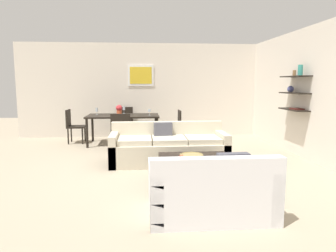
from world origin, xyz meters
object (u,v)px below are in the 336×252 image
at_px(sofa_beige, 168,148).
at_px(wine_glass_left_far, 97,110).
at_px(loveseat_white, 211,191).
at_px(dining_chair_head, 125,120).
at_px(dining_chair_foot, 121,130).
at_px(wine_glass_head, 124,108).
at_px(dining_table, 123,118).
at_px(apple_on_coffee_table, 182,158).
at_px(decorative_bowl, 192,157).
at_px(coffee_table, 196,170).
at_px(wine_glass_right_near, 150,111).
at_px(centerpiece_vase, 119,110).
at_px(dining_chair_left_far, 73,124).
at_px(dining_chair_right_near, 175,125).

bearing_deg(sofa_beige, wine_glass_left_far, 127.78).
bearing_deg(loveseat_white, dining_chair_head, 103.25).
distance_m(loveseat_white, dining_chair_foot, 3.87).
distance_m(sofa_beige, dining_chair_head, 3.11).
relative_size(dining_chair_foot, wine_glass_head, 4.58).
xyz_separation_m(dining_table, dining_chair_head, (0.00, 0.90, -0.18)).
bearing_deg(apple_on_coffee_table, decorative_bowl, 11.15).
xyz_separation_m(coffee_table, decorative_bowl, (-0.09, -0.05, 0.24)).
distance_m(decorative_bowl, dining_chair_head, 4.43).
height_order(wine_glass_right_near, centerpiece_vase, centerpiece_vase).
bearing_deg(apple_on_coffee_table, centerpiece_vase, 109.30).
bearing_deg(dining_chair_foot, dining_chair_head, 90.00).
bearing_deg(dining_table, dining_chair_foot, -90.00).
height_order(apple_on_coffee_table, dining_chair_foot, dining_chair_foot).
relative_size(dining_chair_head, centerpiece_vase, 3.37).
bearing_deg(apple_on_coffee_table, sofa_beige, 93.79).
xyz_separation_m(sofa_beige, loveseat_white, (0.29, -2.51, 0.00)).
relative_size(apple_on_coffee_table, wine_glass_right_near, 0.53).
bearing_deg(loveseat_white, sofa_beige, 96.50).
bearing_deg(sofa_beige, dining_chair_left_far, 135.70).
xyz_separation_m(sofa_beige, dining_chair_left_far, (-2.31, 2.26, 0.21)).
xyz_separation_m(dining_table, wine_glass_left_far, (-0.68, 0.12, 0.19)).
height_order(decorative_bowl, dining_table, dining_table).
distance_m(dining_chair_head, centerpiece_vase, 0.99).
distance_m(dining_table, dining_chair_left_far, 1.35).
xyz_separation_m(dining_table, dining_chair_foot, (0.00, -0.90, -0.18)).
height_order(loveseat_white, dining_chair_foot, dining_chair_foot).
xyz_separation_m(dining_chair_right_near, dining_chair_head, (-1.32, 1.12, 0.00)).
distance_m(decorative_bowl, dining_table, 3.58).
distance_m(loveseat_white, coffee_table, 1.25).
relative_size(coffee_table, centerpiece_vase, 4.37).
distance_m(decorative_bowl, wine_glass_head, 4.01).
bearing_deg(wine_glass_right_near, dining_chair_head, 123.56).
xyz_separation_m(dining_chair_left_far, wine_glass_right_near, (1.99, -0.34, 0.36)).
height_order(loveseat_white, centerpiece_vase, centerpiece_vase).
height_order(sofa_beige, dining_chair_left_far, dining_chair_left_far).
bearing_deg(dining_chair_head, dining_table, -90.00).
bearing_deg(wine_glass_head, dining_table, -90.00).
bearing_deg(centerpiece_vase, wine_glass_left_far, 167.88).
bearing_deg(dining_chair_right_near, centerpiece_vase, 171.22).
height_order(dining_chair_right_near, wine_glass_head, wine_glass_head).
distance_m(decorative_bowl, dining_chair_left_far, 4.39).
height_order(dining_chair_foot, dining_chair_head, same).
height_order(dining_chair_right_near, dining_chair_head, same).
bearing_deg(dining_chair_head, loveseat_white, -76.75).
relative_size(coffee_table, apple_on_coffee_table, 13.44).
distance_m(dining_chair_foot, wine_glass_head, 1.38).
bearing_deg(dining_table, decorative_bowl, -69.64).
bearing_deg(dining_chair_foot, wine_glass_head, 90.00).
relative_size(coffee_table, dining_chair_foot, 1.30).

